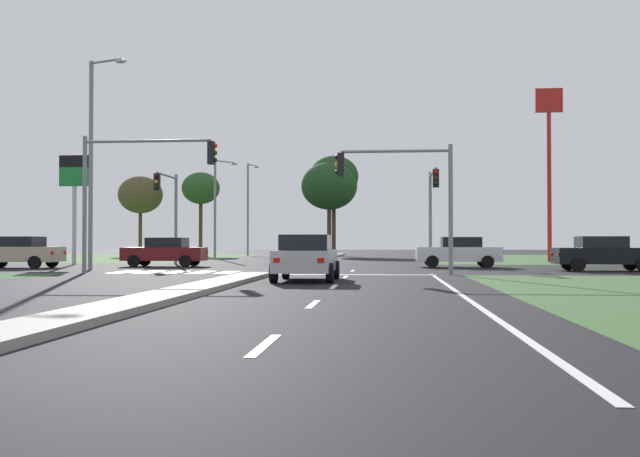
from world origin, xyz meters
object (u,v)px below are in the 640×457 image
object	(u,v)px
car_white_fifth	(459,252)
traffic_signal_far_left	(169,201)
treeline_second	(201,189)
treeline_fourth	(329,186)
fuel_price_totem	(75,185)
car_maroon_sixth	(165,252)
traffic_signal_far_right	(432,198)
street_lamp_second	(94,154)
treeline_third	(334,177)
street_lamp_third	(217,202)
car_grey_second	(296,249)
traffic_signal_near_right	(406,185)
traffic_signal_near_left	(133,177)
car_black_third	(604,253)
fastfood_pole_sign	(549,135)
car_silver_near	(306,257)
car_beige_fourth	(18,252)
street_lamp_fourth	(249,204)
treeline_near	(140,195)

from	to	relation	value
car_white_fifth	traffic_signal_far_left	xyz separation A→B (m)	(-16.40, 2.90, 2.89)
treeline_second	treeline_fourth	xyz separation A→B (m)	(13.44, -1.75, 0.02)
fuel_price_totem	treeline_second	bearing A→B (deg)	91.51
car_maroon_sixth	traffic_signal_far_right	size ratio (longest dim) A/B	0.81
traffic_signal_far_left	treeline_fourth	distance (m)	30.96
street_lamp_second	treeline_second	xyz separation A→B (m)	(-5.39, 40.20, 1.43)
fuel_price_totem	treeline_third	bearing A→B (deg)	67.78
street_lamp_third	treeline_third	xyz separation A→B (m)	(8.42, 14.94, 3.37)
car_grey_second	car_maroon_sixth	world-z (taller)	car_maroon_sixth
traffic_signal_near_right	traffic_signal_far_left	bearing A→B (deg)	138.74
car_grey_second	street_lamp_third	size ratio (longest dim) A/B	0.53
street_lamp_third	traffic_signal_near_left	bearing A→B (deg)	-83.67
car_grey_second	fuel_price_totem	distance (m)	21.41
traffic_signal_far_right	treeline_second	bearing A→B (deg)	123.87
car_maroon_sixth	traffic_signal_far_left	size ratio (longest dim) A/B	0.81
car_black_third	traffic_signal_far_right	distance (m)	10.38
car_black_third	car_grey_second	bearing A→B (deg)	-145.40
street_lamp_second	fastfood_pole_sign	bearing A→B (deg)	34.82
car_silver_near	street_lamp_second	world-z (taller)	street_lamp_second
treeline_fourth	car_black_third	bearing A→B (deg)	-67.49
street_lamp_second	traffic_signal_near_left	bearing A→B (deg)	-46.69
street_lamp_third	treeline_second	bearing A→B (deg)	109.32
car_beige_fourth	fuel_price_totem	size ratio (longest dim) A/B	0.68
traffic_signal_far_left	treeline_fourth	xyz separation A→B (m)	(7.03, 29.98, 3.19)
car_beige_fourth	traffic_signal_near_left	bearing A→B (deg)	-126.02
car_silver_near	street_lamp_fourth	distance (m)	48.56
car_beige_fourth	car_white_fifth	distance (m)	22.64
car_grey_second	treeline_near	size ratio (longest dim) A/B	0.52
car_silver_near	treeline_third	distance (m)	48.74
car_black_third	street_lamp_second	xyz separation A→B (m)	(-23.48, -1.22, 4.64)
car_grey_second	traffic_signal_far_right	world-z (taller)	traffic_signal_far_right
car_grey_second	fuel_price_totem	world-z (taller)	fuel_price_totem
traffic_signal_far_left	treeline_second	distance (m)	32.52
car_white_fifth	street_lamp_second	distance (m)	18.86
car_silver_near	traffic_signal_near_right	distance (m)	6.75
traffic_signal_near_right	fuel_price_totem	size ratio (longest dim) A/B	0.82
treeline_fourth	fastfood_pole_sign	bearing A→B (deg)	-52.24
street_lamp_second	treeline_third	bearing A→B (deg)	78.08
car_black_third	treeline_second	world-z (taller)	treeline_second
car_maroon_sixth	fuel_price_totem	world-z (taller)	fuel_price_totem
car_grey_second	street_lamp_third	world-z (taller)	street_lamp_third
traffic_signal_far_left	traffic_signal_near_right	bearing A→B (deg)	-41.26
treeline_second	street_lamp_fourth	bearing A→B (deg)	-15.31
car_silver_near	street_lamp_second	size ratio (longest dim) A/B	0.45
car_beige_fourth	fuel_price_totem	distance (m)	6.75
street_lamp_second	car_beige_fourth	bearing A→B (deg)	152.48
fuel_price_totem	car_white_fifth	bearing A→B (deg)	-6.62
street_lamp_second	treeline_near	xyz separation A→B (m)	(-11.53, 39.49, 0.77)
car_black_third	car_white_fifth	world-z (taller)	car_white_fifth
car_maroon_sixth	treeline_third	xyz separation A→B (m)	(6.66, 34.36, 7.14)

